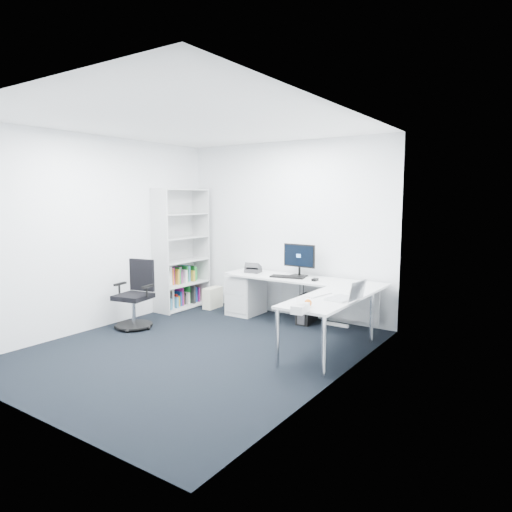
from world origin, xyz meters
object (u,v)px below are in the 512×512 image
Objects in this scene: l_desk at (294,306)px; laptop at (341,288)px; task_chair at (133,295)px; monitor at (299,260)px; bookshelf at (181,249)px.

laptop is at bearing -33.31° from l_desk.
task_chair is at bearing -147.41° from l_desk.
monitor is (1.75, 1.65, 0.45)m from task_chair.
bookshelf reaches higher than monitor.
task_chair is (0.27, -1.27, -0.52)m from bookshelf.
bookshelf is 2.05m from monitor.
bookshelf reaches higher than laptop.
l_desk is at bearing 21.88° from task_chair.
monitor is at bearing 32.71° from task_chair.
laptop reaches higher than l_desk.
bookshelf reaches higher than task_chair.
monitor is (2.01, 0.38, -0.07)m from bookshelf.
monitor is (-0.16, 0.43, 0.59)m from l_desk.
monitor reaches higher than l_desk.
laptop is (1.14, -1.08, -0.12)m from monitor.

